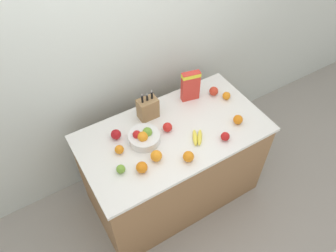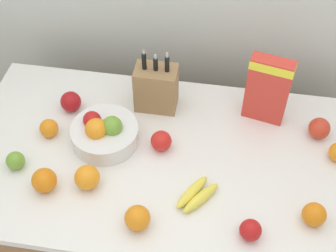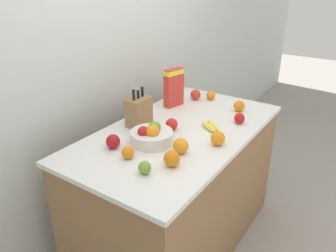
% 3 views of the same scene
% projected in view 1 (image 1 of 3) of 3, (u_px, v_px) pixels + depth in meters
% --- Properties ---
extents(ground_plane, '(14.00, 14.00, 0.00)m').
position_uv_depth(ground_plane, '(172.00, 191.00, 3.39)').
color(ground_plane, gray).
extents(wall_back, '(9.00, 0.06, 2.60)m').
position_uv_depth(wall_back, '(135.00, 55.00, 2.79)').
color(wall_back, silver).
rests_on(wall_back, ground_plane).
extents(counter, '(1.57, 0.85, 0.93)m').
position_uv_depth(counter, '(173.00, 165.00, 3.04)').
color(counter, olive).
rests_on(counter, ground_plane).
extents(knife_block, '(0.17, 0.11, 0.28)m').
position_uv_depth(knife_block, '(148.00, 108.00, 2.75)').
color(knife_block, '#937047').
rests_on(knife_block, counter).
extents(cereal_box, '(0.17, 0.09, 0.29)m').
position_uv_depth(cereal_box, '(191.00, 85.00, 2.85)').
color(cereal_box, red).
rests_on(cereal_box, counter).
extents(fruit_bowl, '(0.26, 0.26, 0.13)m').
position_uv_depth(fruit_bowl, '(144.00, 137.00, 2.60)').
color(fruit_bowl, silver).
rests_on(fruit_bowl, counter).
extents(banana_bunch, '(0.16, 0.18, 0.04)m').
position_uv_depth(banana_bunch, '(197.00, 138.00, 2.64)').
color(banana_bunch, yellow).
rests_on(banana_bunch, counter).
extents(apple_near_bananas, '(0.07, 0.07, 0.07)m').
position_uv_depth(apple_near_bananas, '(225.00, 136.00, 2.62)').
color(apple_near_bananas, red).
rests_on(apple_near_bananas, counter).
extents(apple_rightmost, '(0.08, 0.08, 0.08)m').
position_uv_depth(apple_rightmost, '(167.00, 127.00, 2.68)').
color(apple_rightmost, red).
rests_on(apple_rightmost, counter).
extents(apple_leftmost, '(0.08, 0.08, 0.08)m').
position_uv_depth(apple_leftmost, '(214.00, 91.00, 2.98)').
color(apple_leftmost, red).
rests_on(apple_leftmost, counter).
extents(apple_front, '(0.08, 0.08, 0.08)m').
position_uv_depth(apple_front, '(116.00, 134.00, 2.63)').
color(apple_front, '#A31419').
rests_on(apple_front, counter).
extents(apple_by_knife_block, '(0.07, 0.07, 0.07)m').
position_uv_depth(apple_by_knife_block, '(121.00, 169.00, 2.41)').
color(apple_by_knife_block, '#6B9E33').
rests_on(apple_by_knife_block, counter).
extents(orange_near_bowl, '(0.09, 0.09, 0.09)m').
position_uv_depth(orange_near_bowl, '(142.00, 167.00, 2.41)').
color(orange_near_bowl, orange).
rests_on(orange_near_bowl, counter).
extents(orange_mid_left, '(0.08, 0.08, 0.08)m').
position_uv_depth(orange_mid_left, '(238.00, 120.00, 2.74)').
color(orange_mid_left, orange).
rests_on(orange_mid_left, counter).
extents(orange_front_right, '(0.07, 0.07, 0.07)m').
position_uv_depth(orange_front_right, '(226.00, 96.00, 2.94)').
color(orange_front_right, orange).
rests_on(orange_front_right, counter).
extents(orange_mid_right, '(0.07, 0.07, 0.07)m').
position_uv_depth(orange_mid_right, '(119.00, 150.00, 2.53)').
color(orange_mid_right, orange).
rests_on(orange_mid_right, counter).
extents(orange_back_center, '(0.09, 0.09, 0.09)m').
position_uv_depth(orange_back_center, '(188.00, 157.00, 2.48)').
color(orange_back_center, orange).
rests_on(orange_back_center, counter).
extents(orange_front_center, '(0.09, 0.09, 0.09)m').
position_uv_depth(orange_front_center, '(156.00, 156.00, 2.48)').
color(orange_front_center, orange).
rests_on(orange_front_center, counter).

